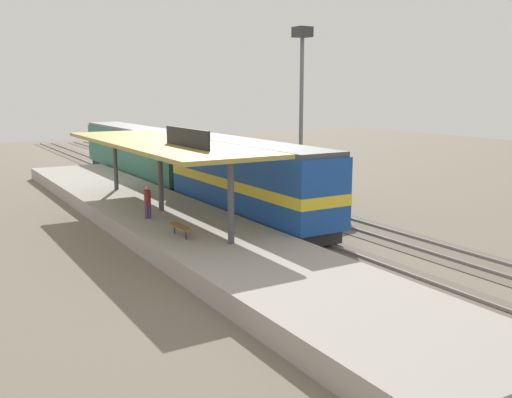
# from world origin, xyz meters

# --- Properties ---
(ground_plane) EXTENTS (120.00, 120.00, 0.00)m
(ground_plane) POSITION_xyz_m (2.00, 0.00, 0.00)
(ground_plane) COLOR #706656
(track_near) EXTENTS (3.20, 110.00, 0.16)m
(track_near) POSITION_xyz_m (0.00, 0.00, 0.03)
(track_near) COLOR #5F5649
(track_near) RESTS_ON ground
(track_far) EXTENTS (3.20, 110.00, 0.16)m
(track_far) POSITION_xyz_m (4.60, 0.00, 0.03)
(track_far) COLOR #5F5649
(track_far) RESTS_ON ground
(platform) EXTENTS (6.00, 44.00, 0.90)m
(platform) POSITION_xyz_m (-4.60, 0.00, 0.45)
(platform) COLOR #9E998E
(platform) RESTS_ON ground
(station_canopy) EXTENTS (5.20, 18.00, 4.70)m
(station_canopy) POSITION_xyz_m (-4.60, -0.09, 4.53)
(station_canopy) COLOR #47474C
(station_canopy) RESTS_ON platform
(platform_bench) EXTENTS (0.44, 1.70, 0.50)m
(platform_bench) POSITION_xyz_m (-6.00, -5.75, 1.34)
(platform_bench) COLOR #333338
(platform_bench) RESTS_ON platform
(locomotive) EXTENTS (2.93, 14.43, 4.44)m
(locomotive) POSITION_xyz_m (0.00, -1.52, 2.41)
(locomotive) COLOR #28282D
(locomotive) RESTS_ON track_near
(passenger_carriage_single) EXTENTS (2.90, 20.00, 4.24)m
(passenger_carriage_single) POSITION_xyz_m (0.00, 16.48, 2.31)
(passenger_carriage_single) COLOR #28282D
(passenger_carriage_single) RESTS_ON track_near
(freight_car) EXTENTS (2.80, 12.00, 3.54)m
(freight_car) POSITION_xyz_m (4.60, 3.35, 1.97)
(freight_car) COLOR #28282D
(freight_car) RESTS_ON track_far
(light_mast) EXTENTS (1.10, 1.10, 11.70)m
(light_mast) POSITION_xyz_m (7.80, 4.32, 8.40)
(light_mast) COLOR slate
(light_mast) RESTS_ON ground
(person_waiting) EXTENTS (0.34, 0.34, 1.71)m
(person_waiting) POSITION_xyz_m (-5.93, -1.50, 1.85)
(person_waiting) COLOR #663375
(person_waiting) RESTS_ON platform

